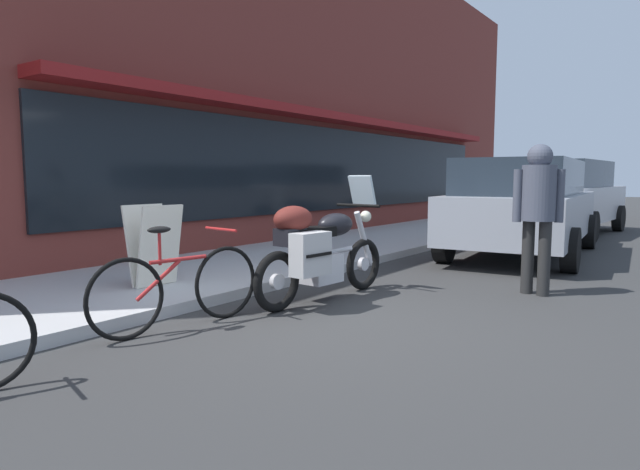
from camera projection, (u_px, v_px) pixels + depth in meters
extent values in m
plane|color=#313131|center=(325.00, 319.00, 5.27)|extent=(80.00, 80.00, 0.00)
cube|color=brown|center=(340.00, 82.00, 12.62)|extent=(21.10, 0.35, 7.15)
cube|color=black|center=(347.00, 170.00, 12.71)|extent=(14.77, 0.06, 1.80)
cube|color=maroon|center=(355.00, 121.00, 12.47)|extent=(14.77, 0.60, 0.16)
cube|color=#B2B2B2|center=(442.00, 228.00, 14.07)|extent=(30.00, 2.75, 0.12)
torus|color=black|center=(363.00, 264.00, 6.64)|extent=(0.63, 0.14, 0.63)
cylinder|color=silver|center=(363.00, 264.00, 6.64)|extent=(0.16, 0.07, 0.16)
torus|color=black|center=(277.00, 282.00, 5.51)|extent=(0.63, 0.14, 0.63)
cylinder|color=silver|center=(277.00, 282.00, 5.51)|extent=(0.16, 0.07, 0.16)
cube|color=silver|center=(321.00, 268.00, 6.03)|extent=(0.46, 0.34, 0.32)
cylinder|color=silver|center=(324.00, 253.00, 6.05)|extent=(0.97, 0.14, 0.06)
ellipsoid|color=black|center=(335.00, 224.00, 6.17)|extent=(0.54, 0.32, 0.26)
cube|color=black|center=(311.00, 233.00, 5.86)|extent=(0.62, 0.29, 0.11)
cube|color=black|center=(290.00, 237.00, 5.61)|extent=(0.30, 0.24, 0.18)
cylinder|color=silver|center=(364.00, 238.00, 6.60)|extent=(0.35, 0.10, 0.67)
cylinder|color=black|center=(358.00, 205.00, 6.47)|extent=(0.09, 0.62, 0.04)
cube|color=silver|center=(362.00, 190.00, 6.51)|extent=(0.18, 0.33, 0.35)
sphere|color=#EAEACC|center=(366.00, 216.00, 6.61)|extent=(0.14, 0.14, 0.14)
cube|color=#B6B6B6|center=(311.00, 254.00, 5.51)|extent=(0.46, 0.24, 0.44)
cube|color=black|center=(319.00, 255.00, 5.45)|extent=(0.37, 0.05, 0.03)
ellipsoid|color=#591E19|center=(293.00, 219.00, 5.63)|extent=(0.51, 0.36, 0.28)
torus|color=black|center=(226.00, 282.00, 5.28)|extent=(0.70, 0.14, 0.70)
torus|color=black|center=(126.00, 299.00, 4.55)|extent=(0.70, 0.14, 0.70)
cylinder|color=#B22323|center=(179.00, 259.00, 4.88)|extent=(0.56, 0.12, 0.04)
cylinder|color=#B22323|center=(159.00, 280.00, 4.75)|extent=(0.44, 0.10, 0.32)
cylinder|color=#B22323|center=(160.00, 248.00, 4.74)|extent=(0.03, 0.03, 0.30)
ellipsoid|color=black|center=(159.00, 230.00, 4.72)|extent=(0.23, 0.13, 0.06)
cylinder|color=#B22323|center=(221.00, 229.00, 5.19)|extent=(0.10, 0.48, 0.03)
cube|color=#9EA3AD|center=(524.00, 215.00, 9.55)|extent=(4.88, 2.26, 0.75)
cube|color=#232D38|center=(522.00, 177.00, 9.24)|extent=(3.35, 1.91, 0.58)
cube|color=#383838|center=(544.00, 223.00, 11.57)|extent=(0.32, 1.86, 0.24)
cylinder|color=black|center=(491.00, 227.00, 11.40)|extent=(0.68, 0.28, 0.66)
cylinder|color=black|center=(589.00, 232.00, 10.46)|extent=(0.68, 0.28, 0.66)
cylinder|color=black|center=(444.00, 242.00, 8.72)|extent=(0.68, 0.28, 0.66)
cylinder|color=black|center=(571.00, 250.00, 7.79)|extent=(0.68, 0.28, 0.66)
cylinder|color=#252525|center=(528.00, 257.00, 6.41)|extent=(0.14, 0.14, 0.87)
cylinder|color=#252525|center=(544.00, 259.00, 6.26)|extent=(0.14, 0.14, 0.87)
cylinder|color=#474C5B|center=(539.00, 193.00, 6.26)|extent=(0.50, 0.50, 0.64)
sphere|color=#474C5B|center=(540.00, 156.00, 6.22)|extent=(0.28, 0.28, 0.28)
sphere|color=tan|center=(539.00, 156.00, 6.27)|extent=(0.17, 0.17, 0.17)
cylinder|color=#474C5B|center=(517.00, 196.00, 6.31)|extent=(0.10, 0.10, 0.61)
cylinder|color=#474C5B|center=(560.00, 196.00, 6.22)|extent=(0.10, 0.10, 0.61)
cube|color=silver|center=(160.00, 246.00, 6.20)|extent=(0.55, 0.19, 0.93)
cube|color=silver|center=(148.00, 244.00, 6.33)|extent=(0.55, 0.19, 0.93)
cube|color=#B7B7BC|center=(563.00, 203.00, 13.28)|extent=(4.64, 2.16, 0.81)
cube|color=#232D38|center=(561.00, 174.00, 12.99)|extent=(3.18, 1.85, 0.62)
cube|color=#383838|center=(585.00, 212.00, 15.05)|extent=(0.26, 1.94, 0.24)
cylinder|color=black|center=(540.00, 215.00, 15.09)|extent=(0.67, 0.25, 0.66)
cylinder|color=black|center=(619.00, 218.00, 13.89)|extent=(0.67, 0.25, 0.66)
cylinder|color=black|center=(501.00, 222.00, 12.75)|extent=(0.67, 0.25, 0.66)
cylinder|color=black|center=(591.00, 226.00, 11.55)|extent=(0.67, 0.25, 0.66)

